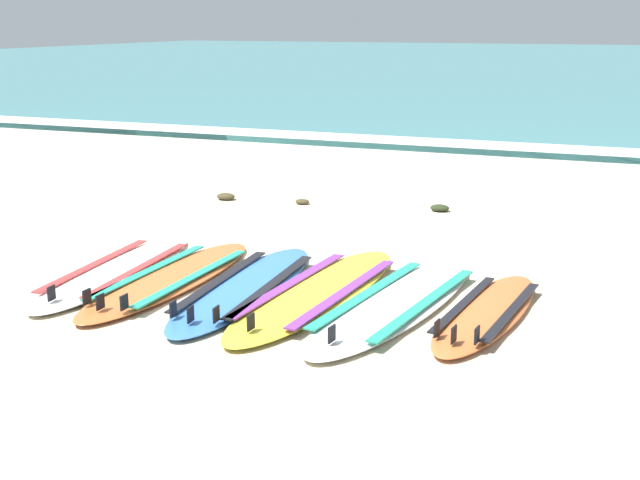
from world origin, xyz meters
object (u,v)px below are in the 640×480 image
(surfboard_0, at_px, (117,271))
(surfboard_2, at_px, (245,287))
(surfboard_5, at_px, (487,312))
(surfboard_4, at_px, (396,303))
(surfboard_3, at_px, (317,292))
(surfboard_1, at_px, (171,278))

(surfboard_0, height_order, surfboard_2, same)
(surfboard_2, relative_size, surfboard_5, 1.22)
(surfboard_4, bearing_deg, surfboard_3, 178.75)
(surfboard_1, height_order, surfboard_2, same)
(surfboard_5, bearing_deg, surfboard_3, -178.88)
(surfboard_3, xyz_separation_m, surfboard_5, (1.31, 0.03, 0.00))
(surfboard_3, bearing_deg, surfboard_2, -171.17)
(surfboard_4, height_order, surfboard_5, same)
(surfboard_0, height_order, surfboard_5, same)
(surfboard_1, relative_size, surfboard_5, 1.19)
(surfboard_2, bearing_deg, surfboard_0, -179.92)
(surfboard_1, distance_m, surfboard_5, 2.57)
(surfboard_2, height_order, surfboard_5, same)
(surfboard_3, distance_m, surfboard_4, 0.64)
(surfboard_1, bearing_deg, surfboard_2, 1.68)
(surfboard_4, bearing_deg, surfboard_1, -177.11)
(surfboard_1, distance_m, surfboard_3, 1.26)
(surfboard_3, xyz_separation_m, surfboard_4, (0.64, -0.01, 0.00))
(surfboard_0, bearing_deg, surfboard_3, 2.93)
(surfboard_2, bearing_deg, surfboard_3, 8.83)
(surfboard_3, bearing_deg, surfboard_1, -175.00)
(surfboard_1, height_order, surfboard_3, same)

